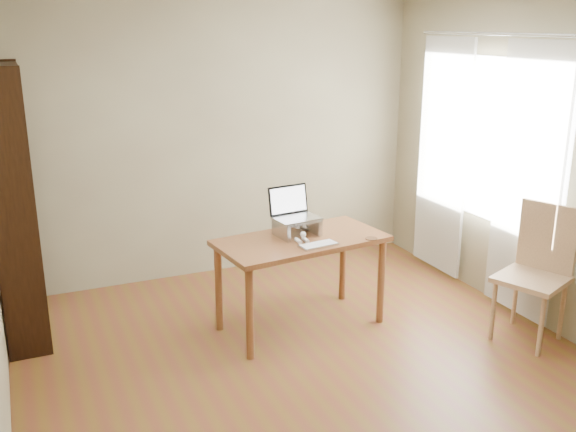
% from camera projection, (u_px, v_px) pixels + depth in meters
% --- Properties ---
extents(room, '(4.04, 4.54, 2.64)m').
position_uv_depth(room, '(329.00, 196.00, 4.10)').
color(room, brown).
rests_on(room, ground).
extents(bookshelf, '(0.30, 0.90, 2.10)m').
position_uv_depth(bookshelf, '(14.00, 206.00, 4.81)').
color(bookshelf, black).
rests_on(bookshelf, ground).
extents(curtains, '(0.03, 1.90, 2.25)m').
position_uv_depth(curtains, '(481.00, 167.00, 5.56)').
color(curtains, white).
rests_on(curtains, ground).
extents(desk, '(1.38, 0.81, 0.75)m').
position_uv_depth(desk, '(301.00, 251.00, 5.05)').
color(desk, brown).
rests_on(desk, ground).
extents(laptop_stand, '(0.32, 0.25, 0.13)m').
position_uv_depth(laptop_stand, '(297.00, 225.00, 5.06)').
color(laptop_stand, silver).
rests_on(laptop_stand, desk).
extents(laptop, '(0.37, 0.32, 0.24)m').
position_uv_depth(laptop, '(294.00, 210.00, 5.08)').
color(laptop, silver).
rests_on(laptop, laptop_stand).
extents(keyboard, '(0.31, 0.16, 0.02)m').
position_uv_depth(keyboard, '(318.00, 245.00, 4.84)').
color(keyboard, silver).
rests_on(keyboard, desk).
extents(coaster, '(0.10, 0.10, 0.01)m').
position_uv_depth(coaster, '(371.00, 238.00, 5.00)').
color(coaster, '#562E1D').
rests_on(coaster, desk).
extents(cat, '(0.25, 0.48, 0.15)m').
position_uv_depth(cat, '(292.00, 227.00, 5.09)').
color(cat, '#494039').
rests_on(cat, desk).
extents(chair, '(0.61, 0.61, 1.06)m').
position_uv_depth(chair, '(541.00, 268.00, 4.87)').
color(chair, tan).
rests_on(chair, ground).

